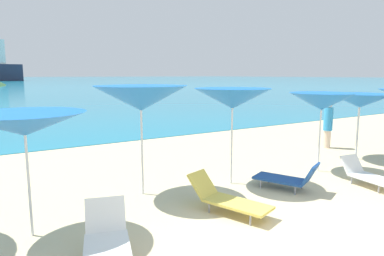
# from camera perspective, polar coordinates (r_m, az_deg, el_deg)

# --- Properties ---
(ground_plane) EXTENTS (50.00, 100.00, 0.30)m
(ground_plane) POSITION_cam_1_polar(r_m,az_deg,el_deg) (13.89, -14.26, -2.99)
(ground_plane) COLOR beige
(umbrella_3) EXTENTS (1.92, 1.92, 2.05)m
(umbrella_3) POSITION_cam_1_polar(r_m,az_deg,el_deg) (6.01, -26.10, 0.56)
(umbrella_3) COLOR silver
(umbrella_3) RESTS_ON ground_plane
(umbrella_4) EXTENTS (2.21, 2.21, 2.41)m
(umbrella_4) POSITION_cam_1_polar(r_m,az_deg,el_deg) (7.45, -8.50, 4.90)
(umbrella_4) COLOR silver
(umbrella_4) RESTS_ON ground_plane
(umbrella_5) EXTENTS (1.83, 1.83, 2.32)m
(umbrella_5) POSITION_cam_1_polar(r_m,az_deg,el_deg) (8.19, 6.74, 4.88)
(umbrella_5) COLOR silver
(umbrella_5) RESTS_ON ground_plane
(umbrella_6) EXTENTS (1.89, 1.89, 2.16)m
(umbrella_6) POSITION_cam_1_polar(r_m,az_deg,el_deg) (9.84, 20.75, 4.13)
(umbrella_6) COLOR silver
(umbrella_6) RESTS_ON ground_plane
(umbrella_7) EXTENTS (1.89, 1.89, 2.06)m
(umbrella_7) POSITION_cam_1_polar(r_m,az_deg,el_deg) (11.80, 26.11, 4.09)
(umbrella_7) COLOR silver
(umbrella_7) RESTS_ON ground_plane
(lounge_chair_0) EXTENTS (1.06, 1.76, 0.68)m
(lounge_chair_0) POSITION_cam_1_polar(r_m,az_deg,el_deg) (6.77, 5.78, -11.49)
(lounge_chair_0) COLOR #D8BF4C
(lounge_chair_0) RESTS_ON ground_plane
(lounge_chair_1) EXTENTS (1.09, 1.53, 0.69)m
(lounge_chair_1) POSITION_cam_1_polar(r_m,az_deg,el_deg) (8.29, 15.72, -7.95)
(lounge_chair_1) COLOR #1E478C
(lounge_chair_1) RESTS_ON ground_plane
(lounge_chair_4) EXTENTS (1.03, 1.63, 0.76)m
(lounge_chair_4) POSITION_cam_1_polar(r_m,az_deg,el_deg) (5.18, -13.98, -17.89)
(lounge_chair_4) COLOR white
(lounge_chair_4) RESTS_ON ground_plane
(lounge_chair_5) EXTENTS (0.74, 1.39, 0.63)m
(lounge_chair_5) POSITION_cam_1_polar(r_m,az_deg,el_deg) (9.31, 27.08, -6.86)
(lounge_chair_5) COLOR white
(lounge_chair_5) RESTS_ON ground_plane
(beachgoer_1) EXTENTS (0.32, 0.32, 1.67)m
(beachgoer_1) POSITION_cam_1_polar(r_m,az_deg,el_deg) (13.31, 21.66, 0.67)
(beachgoer_1) COLOR beige
(beachgoer_1) RESTS_ON ground_plane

